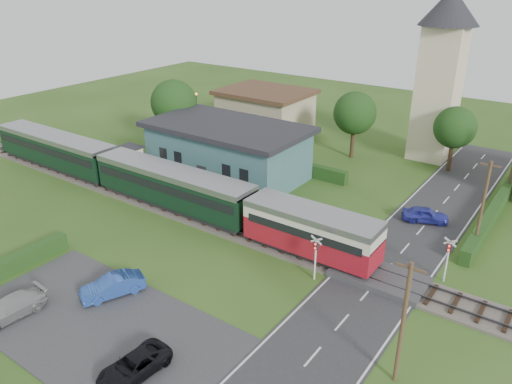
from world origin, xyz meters
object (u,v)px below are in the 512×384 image
Objects in this scene: house_west at (265,111)px; crossing_signal_near at (316,252)px; pedestrian_near at (233,195)px; station_building at (227,150)px; church_tower at (442,64)px; car_park_silver at (10,308)px; train at (147,178)px; crossing_signal_far at (448,254)px; equipment_hut at (129,159)px; car_park_blue at (112,286)px; pedestrian_far at (133,164)px; car_park_dark at (134,366)px; car_on_road at (425,215)px.

crossing_signal_near is (21.40, -25.41, -0.65)m from house_west.
crossing_signal_near is 12.51m from pedestrian_near.
church_tower is at bearing 48.59° from station_building.
crossing_signal_near is 19.10m from car_park_silver.
crossing_signal_far is (25.66, 2.39, -0.04)m from train.
house_west reaches higher than equipment_hut.
equipment_hut is 33.48m from church_tower.
church_tower is at bearing 101.58° from car_park_blue.
car_park_blue is at bearing -157.58° from pedestrian_far.
crossing_signal_near is at bearing 80.20° from car_park_dark.
car_on_road is at bearing 14.09° from equipment_hut.
house_west is at bearing -28.62° from pedestrian_far.
car_on_road is at bearing 83.07° from car_park_blue.
train is at bearing -28.32° from equipment_hut.
station_building is at bearing -70.35° from house_west.
car_on_road is 2.11× the size of pedestrian_far.
pedestrian_far reaches higher than car_park_dark.
crossing_signal_far is 0.82× the size of car_park_dark.
station_building reaches higher than car_park_dark.
pedestrian_far is at bearing 142.08° from car_park_dark.
house_west reaches higher than car_park_dark.
house_west is 40.48m from car_park_silver.
house_west is 33.22m from crossing_signal_near.
pedestrian_near is at bearing 177.72° from crossing_signal_far.
train is 21.75m from car_park_dark.
car_park_blue is at bearing -71.55° from station_building.
church_tower reaches higher than crossing_signal_near.
car_park_blue is (-12.91, -21.67, 0.06)m from car_on_road.
crossing_signal_near is 0.88× the size of car_on_road.
house_west is at bearing 109.65° from station_building.
equipment_hut is 0.06× the size of train.
pedestrian_far is (-5.30, 3.05, -0.85)m from train.
church_tower is 4.74× the size of car_on_road.
equipment_hut is 6.76m from train.
car_park_silver is at bearing -136.64° from crossing_signal_far.
train is 13.18× the size of crossing_signal_far.
house_west is 2.70× the size of car_park_dark.
car_park_dark is (9.59, 1.06, -0.07)m from car_park_silver.
church_tower is at bearing 79.62° from car_park_silver.
church_tower is 4.40× the size of car_park_dark.
equipment_hut is at bearing -98.62° from house_west.
pedestrian_near is (-11.18, 5.53, -0.87)m from crossing_signal_near.
car_park_blue is 7.47m from car_park_dark.
equipment_hut is 20.91m from car_park_blue.
car_park_silver is (11.59, -19.70, -1.05)m from equipment_hut.
crossing_signal_far reaches higher than car_park_silver.
car_park_silver is at bearing -132.26° from crossing_signal_near.
car_park_blue is (-8.16, -37.50, -9.48)m from church_tower.
train reaches higher than car_park_silver.
train is 2.45× the size of church_tower.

